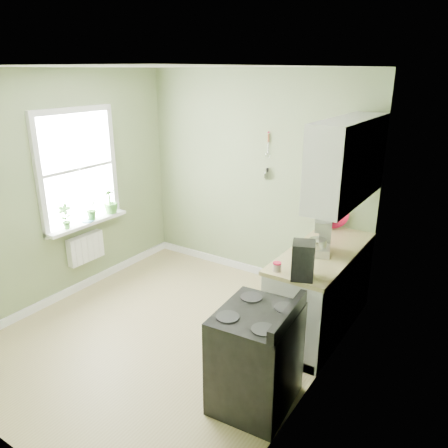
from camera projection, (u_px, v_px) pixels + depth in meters
The scene contains 21 objects.
floor at pixel (169, 334), 4.70m from camera, with size 3.20×3.60×0.02m, color tan.
ceiling at pixel (155, 65), 3.78m from camera, with size 3.20×3.60×0.02m, color white.
wall_back at pixel (254, 177), 5.67m from camera, with size 3.20×0.02×2.70m, color gray.
wall_left at pixel (57, 190), 5.07m from camera, with size 0.02×3.60×2.70m, color gray.
wall_right at pixel (320, 250), 3.41m from camera, with size 0.02×3.60×2.70m, color gray.
base_cabinets at pixel (321, 292), 4.66m from camera, with size 0.60×1.60×0.87m, color silver.
countertop at pixel (323, 252), 4.52m from camera, with size 0.64×1.60×0.04m, color tan.
upper_cabinets at pixel (348, 160), 4.20m from camera, with size 0.35×1.40×0.80m, color silver.
window at pixel (78, 169), 5.23m from camera, with size 0.06×1.14×1.44m.
window_sill at pixel (88, 223), 5.42m from camera, with size 0.18×1.14×0.04m, color white.
radiator at pixel (86, 248), 5.50m from camera, with size 0.12×0.50×0.35m, color white.
wall_utensils at pixel (267, 163), 5.47m from camera, with size 0.02×0.14×0.58m.
stove at pixel (256, 358), 3.59m from camera, with size 0.67×0.75×0.98m.
stand_mixer at pixel (321, 237), 4.41m from camera, with size 0.30×0.37×0.41m.
kettle at pixel (327, 221), 5.07m from camera, with size 0.20×0.12×0.20m.
coffee_maker at pixel (303, 261), 3.87m from camera, with size 0.26×0.27×0.34m.
red_tray at pixel (334, 213), 5.10m from camera, with size 0.36×0.36×0.02m, color red.
jar at pixel (277, 267), 4.04m from camera, with size 0.08×0.08×0.09m.
plant_a at pixel (65, 216), 5.10m from camera, with size 0.16×0.11×0.31m, color #366D26.
plant_b at pixel (92, 209), 5.42m from camera, with size 0.16×0.13×0.28m, color #366D26.
plant_c at pixel (110, 201), 5.65m from camera, with size 0.18×0.18×0.33m, color #366D26.
Camera 1 is at (2.71, -3.04, 2.68)m, focal length 35.00 mm.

